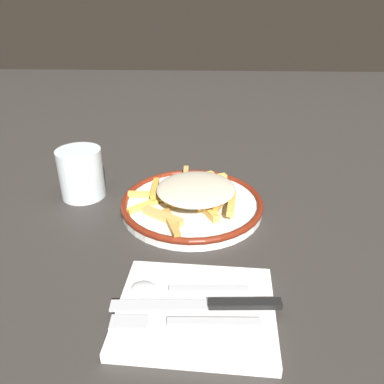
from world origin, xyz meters
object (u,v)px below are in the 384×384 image
at_px(fork, 185,323).
at_px(spoon, 169,288).
at_px(plate, 192,204).
at_px(knife, 211,304).
at_px(napkin, 196,310).
at_px(water_glass, 81,173).
at_px(fries_heap, 193,192).

distance_m(fork, spoon, 0.06).
distance_m(plate, knife, 0.25).
distance_m(napkin, water_glass, 0.38).
distance_m(fork, knife, 0.04).
bearing_deg(napkin, knife, -87.46).
xyz_separation_m(napkin, fork, (-0.03, 0.01, 0.01)).
xyz_separation_m(plate, fork, (-0.28, -0.00, 0.00)).
height_order(plate, water_glass, water_glass).
bearing_deg(water_glass, spoon, -144.92).
relative_size(fork, knife, 0.84).
bearing_deg(fries_heap, napkin, -177.19).
bearing_deg(napkin, spoon, 52.44).
relative_size(plate, napkin, 1.33).
bearing_deg(spoon, napkin, -127.56).
bearing_deg(plate, spoon, 174.82).
height_order(fries_heap, napkin, fries_heap).
bearing_deg(water_glass, fries_heap, -103.38).
relative_size(napkin, spoon, 1.26).
bearing_deg(knife, fries_heap, 7.16).
height_order(fries_heap, water_glass, water_glass).
distance_m(plate, fork, 0.28).
height_order(fork, spoon, spoon).
bearing_deg(knife, napkin, 92.54).
xyz_separation_m(fries_heap, fork, (-0.28, -0.00, -0.02)).
distance_m(napkin, fork, 0.03).
distance_m(knife, water_glass, 0.39).
bearing_deg(fork, water_glass, 33.16).
bearing_deg(knife, water_glass, 39.40).
bearing_deg(fork, knife, -46.80).
distance_m(fries_heap, spoon, 0.22).
xyz_separation_m(napkin, knife, (0.00, -0.02, 0.01)).
relative_size(spoon, water_glass, 1.61).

